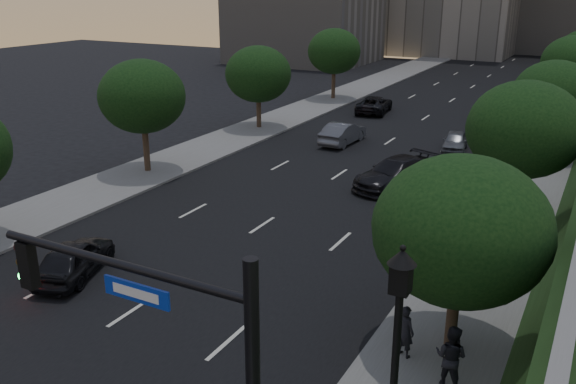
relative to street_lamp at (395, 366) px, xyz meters
The scene contains 20 objects.
road_surface 29.25m from the street_lamp, 110.47° to the left, with size 16.00×140.00×0.02m, color black.
sidewalk_right 27.41m from the street_lamp, 89.86° to the left, with size 4.50×140.00×0.15m, color slate.
sidewalk_left 34.19m from the street_lamp, 126.83° to the left, with size 4.50×140.00×0.15m, color slate.
office_block_filler 76.53m from the street_lamp, 118.27° to the left, with size 18.00×16.00×14.00m, color gray.
tree_right_a 5.47m from the street_lamp, 88.76° to the left, with size 5.20×5.20×6.24m.
tree_right_b 17.39m from the street_lamp, 89.62° to the left, with size 5.20×5.20×6.74m.
tree_right_c 30.32m from the street_lamp, 89.78° to the left, with size 5.20×5.20×6.24m.
tree_right_d 44.33m from the street_lamp, 89.85° to the left, with size 5.20×5.20×6.74m.
tree_left_b 25.64m from the street_lamp, 143.26° to the left, with size 5.00×5.00×6.71m.
tree_left_c 34.96m from the street_lamp, 125.91° to the left, with size 5.00×5.00×6.34m.
tree_left_d 47.03m from the street_lamp, 115.85° to the left, with size 5.00×5.00×6.71m.
street_lamp is the anchor object (origin of this frame).
sedan_near_left 14.54m from the street_lamp, 166.10° to the left, with size 1.73×4.30×1.46m, color black.
sedan_mid_left 30.07m from the street_lamp, 115.47° to the left, with size 1.63×4.68×1.54m, color #505157.
sedan_far_left 41.04m from the street_lamp, 111.11° to the left, with size 2.41×5.23×1.45m, color black.
sedan_near_right 20.75m from the street_lamp, 108.37° to the left, with size 2.30×5.66×1.64m, color black.
sedan_far_right 29.51m from the street_lamp, 100.77° to the left, with size 1.55×3.85×1.31m, color slate.
pedestrian_a 4.53m from the street_lamp, 103.44° to the left, with size 0.61×0.40×1.67m, color black.
pedestrian_b 3.66m from the street_lamp, 79.85° to the left, with size 0.92×0.72×1.89m, color black.
pedestrian_c 11.36m from the street_lamp, 91.67° to the left, with size 1.04×0.43×1.78m, color black.
Camera 1 is at (13.59, -8.75, 10.86)m, focal length 38.00 mm.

